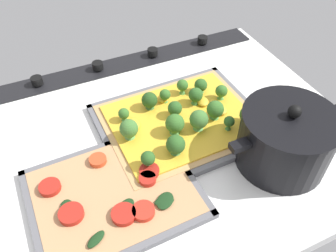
% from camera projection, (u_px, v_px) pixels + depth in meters
% --- Properties ---
extents(ground_plane, '(0.77, 0.65, 0.03)m').
position_uv_depth(ground_plane, '(172.00, 139.00, 0.75)').
color(ground_plane, white).
extents(stove_control_panel, '(0.74, 0.07, 0.03)m').
position_uv_depth(stove_control_panel, '(126.00, 62.00, 0.93)').
color(stove_control_panel, black).
rests_on(stove_control_panel, ground_plane).
extents(baking_tray_front, '(0.35, 0.29, 0.01)m').
position_uv_depth(baking_tray_front, '(181.00, 124.00, 0.76)').
color(baking_tray_front, slate).
rests_on(baking_tray_front, ground_plane).
extents(broccoli_pizza, '(0.33, 0.26, 0.06)m').
position_uv_depth(broccoli_pizza, '(182.00, 118.00, 0.74)').
color(broccoli_pizza, tan).
rests_on(broccoli_pizza, baking_tray_front).
extents(baking_tray_back, '(0.30, 0.25, 0.01)m').
position_uv_depth(baking_tray_back, '(114.00, 195.00, 0.63)').
color(baking_tray_back, slate).
rests_on(baking_tray_back, ground_plane).
extents(veggie_pizza_back, '(0.28, 0.23, 0.02)m').
position_uv_depth(veggie_pizza_back, '(113.00, 193.00, 0.62)').
color(veggie_pizza_back, tan).
rests_on(veggie_pizza_back, baking_tray_back).
extents(cooking_pot, '(0.25, 0.18, 0.14)m').
position_uv_depth(cooking_pot, '(285.00, 139.00, 0.65)').
color(cooking_pot, black).
rests_on(cooking_pot, ground_plane).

